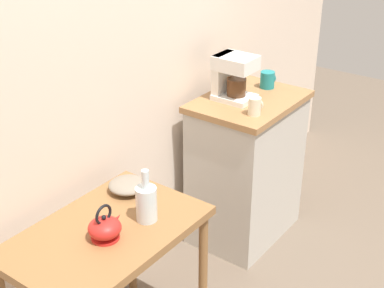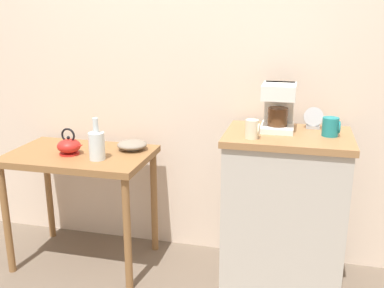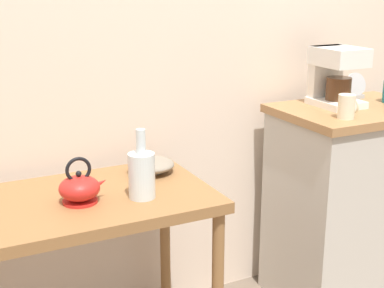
% 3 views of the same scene
% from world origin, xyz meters
% --- Properties ---
extents(ground_plane, '(8.00, 8.00, 0.00)m').
position_xyz_m(ground_plane, '(0.00, 0.00, 0.00)').
color(ground_plane, '#6B5B4C').
extents(back_wall, '(4.40, 0.10, 2.80)m').
position_xyz_m(back_wall, '(0.10, 0.40, 1.40)').
color(back_wall, beige).
rests_on(back_wall, ground_plane).
extents(wooden_table, '(0.86, 0.55, 0.73)m').
position_xyz_m(wooden_table, '(-0.56, -0.01, 0.63)').
color(wooden_table, olive).
rests_on(wooden_table, ground_plane).
extents(kitchen_counter, '(0.68, 0.50, 0.92)m').
position_xyz_m(kitchen_counter, '(0.67, 0.04, 0.46)').
color(kitchen_counter, '#BCB7AD').
rests_on(kitchen_counter, ground_plane).
extents(bowl_stoneware, '(0.18, 0.18, 0.06)m').
position_xyz_m(bowl_stoneware, '(-0.27, 0.13, 0.77)').
color(bowl_stoneware, gray).
rests_on(bowl_stoneware, wooden_table).
extents(teakettle, '(0.17, 0.14, 0.16)m').
position_xyz_m(teakettle, '(-0.60, -0.05, 0.79)').
color(teakettle, red).
rests_on(teakettle, wooden_table).
extents(glass_carafe_vase, '(0.09, 0.09, 0.25)m').
position_xyz_m(glass_carafe_vase, '(-0.40, -0.10, 0.82)').
color(glass_carafe_vase, silver).
rests_on(glass_carafe_vase, wooden_table).
extents(coffee_maker, '(0.18, 0.22, 0.26)m').
position_xyz_m(coffee_maker, '(0.61, 0.12, 1.06)').
color(coffee_maker, white).
rests_on(coffee_maker, kitchen_counter).
extents(mug_small_cream, '(0.08, 0.07, 0.10)m').
position_xyz_m(mug_small_cream, '(0.49, -0.11, 0.97)').
color(mug_small_cream, beige).
rests_on(mug_small_cream, kitchen_counter).
extents(mug_dark_teal, '(0.09, 0.09, 0.10)m').
position_xyz_m(mug_dark_teal, '(0.89, 0.04, 0.97)').
color(mug_dark_teal, teal).
rests_on(mug_dark_teal, kitchen_counter).
extents(table_clock, '(0.11, 0.05, 0.12)m').
position_xyz_m(table_clock, '(0.80, 0.19, 0.97)').
color(table_clock, '#B2B5BA').
rests_on(table_clock, kitchen_counter).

